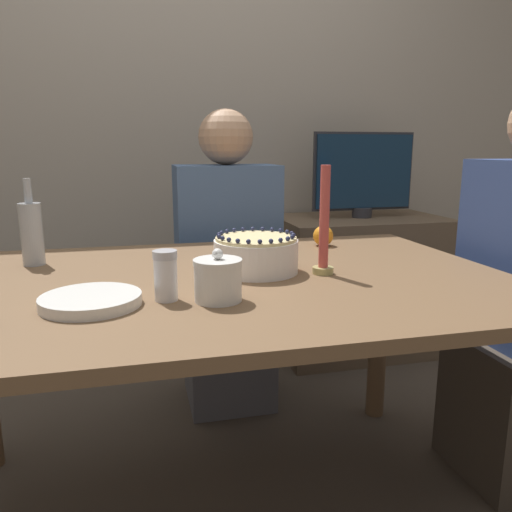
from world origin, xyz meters
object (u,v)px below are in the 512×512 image
Objects in this scene: sugar_bowl at (218,280)px; bottle at (32,232)px; sugar_shaker at (166,275)px; person_man_blue_shirt at (227,281)px; tv_monitor at (363,174)px; candle at (324,230)px; cake at (256,254)px.

bottle is (-0.45, 0.46, 0.05)m from sugar_bowl.
sugar_bowl is 0.11m from sugar_shaker.
tv_monitor is at bearing -152.75° from person_man_blue_shirt.
candle is 0.80m from person_man_blue_shirt.
cake is 0.92× the size of bottle.
cake is 2.03× the size of sugar_shaker.
sugar_shaker is at bearing -141.19° from cake.
candle is (0.31, 0.17, 0.07)m from sugar_bowl.
person_man_blue_shirt reaches higher than sugar_shaker.
sugar_bowl is at bearing 78.35° from person_man_blue_shirt.
person_man_blue_shirt is (0.64, 0.43, -0.29)m from bottle.
sugar_bowl is at bearing -126.47° from tv_monitor.
tv_monitor reaches higher than cake.
person_man_blue_shirt is at bearing 34.05° from bottle.
person_man_blue_shirt reaches higher than cake.
sugar_bowl is 0.36m from candle.
tv_monitor is at bearing 53.53° from sugar_bowl.
cake is 0.32m from sugar_shaker.
cake is at bearing -127.51° from tv_monitor.
candle is 0.54× the size of tv_monitor.
person_man_blue_shirt reaches higher than sugar_bowl.
cake is 0.64m from bottle.
candle reaches higher than sugar_bowl.
person_man_blue_shirt is at bearing 71.21° from sugar_shaker.
bottle is (-0.76, 0.29, -0.02)m from candle.
person_man_blue_shirt is at bearing 78.35° from sugar_bowl.
cake is at bearing 38.81° from sugar_shaker.
candle is 0.24× the size of person_man_blue_shirt.
bottle reaches higher than sugar_bowl.
sugar_shaker is (-0.25, -0.20, 0.01)m from cake.
sugar_shaker is at bearing -130.16° from tv_monitor.
person_man_blue_shirt is at bearing -152.75° from tv_monitor.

